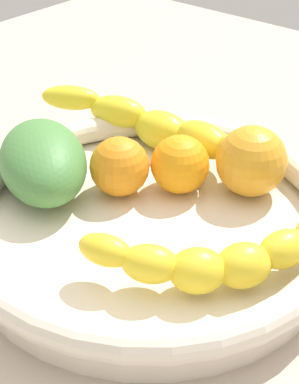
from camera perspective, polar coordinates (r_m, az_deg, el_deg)
name	(u,v)px	position (r cm, az deg, el deg)	size (l,w,h in cm)	color
kitchen_counter	(149,250)	(54.95, 0.00, -5.65)	(120.00, 120.00, 3.00)	#B9A997
fruit_bowl	(149,216)	(52.54, 0.00, -2.39)	(34.26, 34.26, 4.66)	silver
banana_draped_left	(218,257)	(45.16, 6.70, -6.35)	(14.94, 17.02, 3.94)	yellow
banana_draped_right	(158,126)	(61.49, 0.82, 6.40)	(28.26, 8.51, 5.33)	yellow
orange_front	(251,161)	(55.52, 9.90, 2.99)	(6.72, 6.72, 6.72)	orange
orange_mid_left	(120,167)	(54.94, -2.94, 2.49)	(5.66, 5.66, 5.66)	orange
orange_mid_right	(180,164)	(55.33, 2.99, 2.71)	(5.61, 5.61, 5.61)	orange
mango_green	(43,161)	(55.96, -10.34, 2.98)	(12.77, 8.07, 6.33)	#498340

